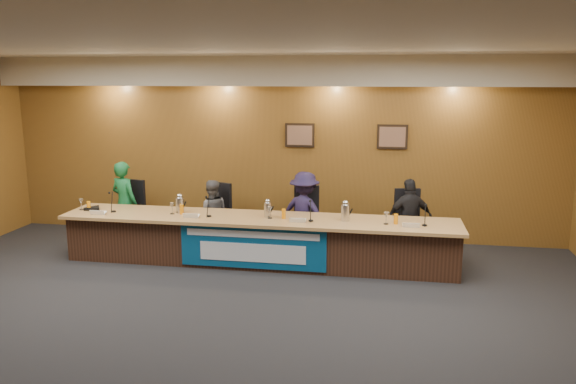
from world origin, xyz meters
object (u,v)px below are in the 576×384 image
object	(u,v)px
panelist_a	(125,203)
speakerphone	(94,209)
dais_body	(259,241)
office_chair_c	(305,223)
carafe_left	(180,205)
carafe_right	(345,213)
office_chair_d	(409,227)
panelist_b	(212,214)
banner	(253,247)
panelist_d	(409,219)
panelist_c	(305,213)
carafe_mid	(268,210)
office_chair_a	(128,215)
office_chair_b	(214,219)

from	to	relation	value
panelist_a	speakerphone	world-z (taller)	panelist_a
dais_body	speakerphone	xyz separation A→B (m)	(-2.71, -0.04, 0.43)
office_chair_c	speakerphone	xyz separation A→B (m)	(-3.33, -0.80, 0.30)
carafe_left	carafe_right	xyz separation A→B (m)	(2.60, -0.05, 0.00)
dais_body	office_chair_d	distance (m)	2.43
panelist_a	office_chair_d	world-z (taller)	panelist_a
panelist_a	carafe_left	bearing A→B (deg)	173.20
panelist_b	panelist_a	bearing A→B (deg)	-15.36
office_chair_c	banner	bearing A→B (deg)	-120.97
panelist_b	office_chair_d	xyz separation A→B (m)	(3.26, 0.10, -0.11)
office_chair_c	carafe_right	xyz separation A→B (m)	(0.71, -0.79, 0.39)
panelist_d	speakerphone	size ratio (longest dim) A/B	4.04
banner	panelist_a	distance (m)	2.76
panelist_c	panelist_d	distance (m)	1.68
panelist_b	panelist_d	world-z (taller)	panelist_d
panelist_a	carafe_mid	distance (m)	2.76
office_chair_d	office_chair_c	bearing A→B (deg)	171.33
panelist_a	office_chair_a	size ratio (longest dim) A/B	3.01
banner	carafe_right	xyz separation A→B (m)	(1.34, 0.38, 0.49)
carafe_mid	banner	bearing A→B (deg)	-110.49
panelist_d	carafe_mid	xyz separation A→B (m)	(-2.15, -0.67, 0.22)
office_chair_b	carafe_left	bearing A→B (deg)	-91.90
carafe_right	panelist_a	bearing A→B (deg)	169.79
panelist_a	panelist_d	world-z (taller)	panelist_a
dais_body	panelist_d	world-z (taller)	panelist_d
panelist_b	carafe_mid	xyz separation A→B (m)	(1.11, -0.67, 0.28)
panelist_d	office_chair_c	bearing A→B (deg)	-21.77
panelist_a	office_chair_b	bearing A→B (deg)	-156.01
carafe_left	speakerphone	bearing A→B (deg)	-177.73
panelist_b	office_chair_b	bearing A→B (deg)	-105.36
office_chair_c	speakerphone	bearing A→B (deg)	-169.43
panelist_a	office_chair_d	bearing A→B (deg)	-158.48
office_chair_d	carafe_mid	distance (m)	2.32
panelist_d	carafe_left	size ratio (longest dim) A/B	5.33
panelist_a	office_chair_d	distance (m)	4.83
panelist_d	carafe_left	distance (m)	3.64
banner	carafe_left	xyz separation A→B (m)	(-1.27, 0.43, 0.49)
office_chair_a	office_chair_b	xyz separation A→B (m)	(1.56, 0.00, 0.00)
panelist_c	panelist_d	bearing A→B (deg)	-159.80
office_chair_c	office_chair_a	bearing A→B (deg)	177.09
panelist_c	office_chair_a	distance (m)	3.15
dais_body	carafe_left	distance (m)	1.37
carafe_left	panelist_a	bearing A→B (deg)	152.87
panelist_b	panelist_d	bearing A→B (deg)	164.64
banner	panelist_b	world-z (taller)	panelist_b
banner	panelist_b	xyz separation A→B (m)	(-0.96, 1.07, 0.21)
panelist_d	office_chair_d	bearing A→B (deg)	-108.37
banner	carafe_left	world-z (taller)	carafe_left
banner	office_chair_d	distance (m)	2.58
dais_body	carafe_right	bearing A→B (deg)	-1.71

